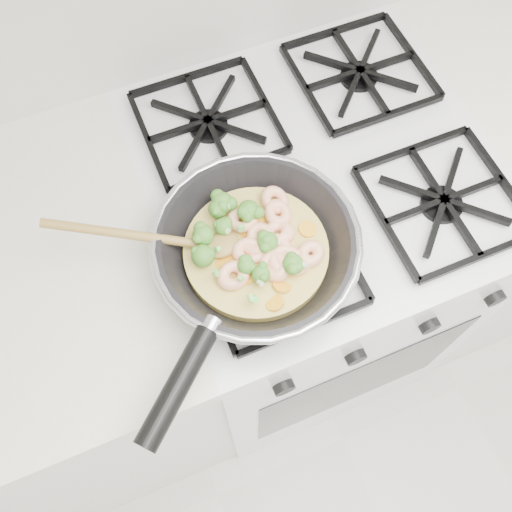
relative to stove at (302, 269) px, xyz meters
name	(u,v)px	position (x,y,z in m)	size (l,w,h in m)	color
stove	(302,269)	(0.00, 0.00, 0.00)	(0.60, 0.60, 0.92)	white
skillet	(254,249)	(-0.18, -0.13, 0.50)	(0.44, 0.38, 0.10)	black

